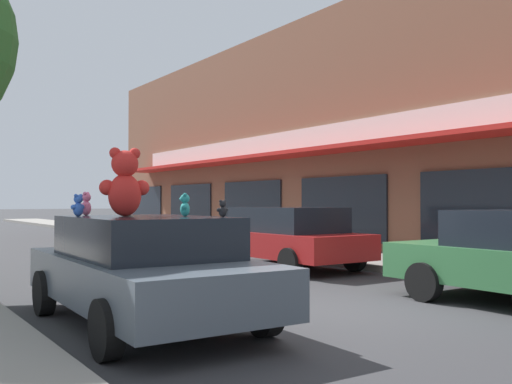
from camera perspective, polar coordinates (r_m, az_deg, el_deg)
The scene contains 10 objects.
ground_plane at distance 8.72m, azimuth 6.09°, elevation -11.55°, with size 260.00×260.00×0.00m, color #333335.
storefront_row at distance 23.68m, azimuth 21.57°, elevation 4.79°, with size 15.90×35.19×7.92m.
plush_art_car at distance 7.60m, azimuth -11.07°, elevation -7.39°, with size 2.20×4.50×1.41m.
teddy_bear_giant at distance 7.80m, azimuth -12.99°, elevation 0.86°, with size 0.69×0.47×0.92m.
teddy_bear_teal at distance 7.51m, azimuth -7.13°, elevation -1.32°, with size 0.18×0.23×0.31m.
teddy_bear_pink at distance 8.43m, azimuth -16.64°, elevation -1.16°, with size 0.22×0.23×0.33m.
teddy_bear_blue at distance 7.84m, azimuth -17.36°, elevation -1.31°, with size 0.22×0.17×0.30m.
teddy_bear_cream at distance 8.43m, azimuth -12.60°, elevation -1.16°, with size 0.22×0.24×0.34m.
teddy_bear_black at distance 7.14m, azimuth -3.36°, elevation -1.69°, with size 0.16×0.10×0.22m.
parked_car_far_center at distance 13.74m, azimuth 3.11°, elevation -4.38°, with size 2.08×4.26×1.47m.
Camera 1 is at (-5.56, -6.52, 1.59)m, focal length 40.00 mm.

